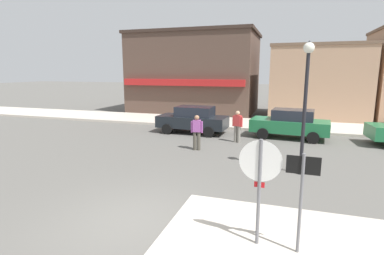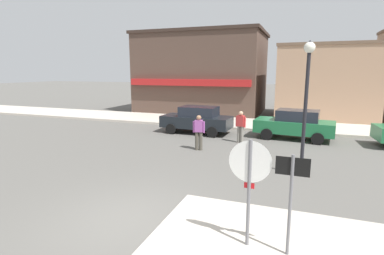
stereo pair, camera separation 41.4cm
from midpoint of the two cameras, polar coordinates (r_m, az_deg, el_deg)
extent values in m
plane|color=#5B5954|center=(7.70, -10.63, -17.05)|extent=(160.00, 160.00, 0.00)
cube|color=beige|center=(20.53, 9.72, 0.77)|extent=(80.00, 4.00, 0.15)
cylinder|color=slate|center=(6.10, 12.71, -12.89)|extent=(0.07, 0.07, 2.30)
cylinder|color=red|center=(5.87, 13.02, -6.35)|extent=(0.76, 0.03, 0.76)
cylinder|color=white|center=(5.85, 13.01, -6.39)|extent=(0.82, 0.03, 0.82)
cube|color=red|center=(6.02, 12.82, -10.74)|extent=(0.20, 0.02, 0.11)
cylinder|color=slate|center=(6.05, 20.07, -14.53)|extent=(0.06, 0.06, 2.10)
cube|color=black|center=(5.76, 20.60, -6.98)|extent=(0.60, 0.03, 0.34)
cube|color=white|center=(5.77, 20.60, -6.96)|extent=(0.54, 0.02, 0.29)
cube|color=black|center=(5.78, 20.60, -6.94)|extent=(0.34, 0.01, 0.08)
cylinder|color=black|center=(10.80, 21.72, 2.15)|extent=(0.12, 0.12, 4.20)
cylinder|color=black|center=(11.24, 21.02, -7.87)|extent=(0.24, 0.24, 0.24)
sphere|color=white|center=(10.73, 22.56, 13.89)|extent=(0.36, 0.36, 0.36)
cone|color=black|center=(10.74, 22.61, 14.66)|extent=(0.32, 0.32, 0.18)
cube|color=black|center=(17.41, 1.55, 1.13)|extent=(4.06, 1.83, 0.66)
cube|color=#1E232D|center=(17.26, 2.02, 3.10)|extent=(2.13, 1.46, 0.56)
cylinder|color=black|center=(17.18, -3.33, -0.27)|extent=(0.61, 0.20, 0.60)
cylinder|color=black|center=(18.70, -1.11, 0.65)|extent=(0.61, 0.20, 0.60)
cylinder|color=black|center=(16.29, 4.58, -0.89)|extent=(0.61, 0.20, 0.60)
cylinder|color=black|center=(17.89, 6.22, 0.13)|extent=(0.61, 0.20, 0.60)
cube|color=#1E6B3D|center=(16.81, 19.51, 0.17)|extent=(4.15, 2.10, 0.66)
cube|color=#1E232D|center=(16.70, 20.15, 2.19)|extent=(2.21, 1.60, 0.56)
cylinder|color=black|center=(16.23, 14.74, -1.25)|extent=(0.62, 0.24, 0.60)
cylinder|color=black|center=(17.87, 15.81, -0.23)|extent=(0.62, 0.24, 0.60)
cylinder|color=black|center=(15.96, 23.49, -2.00)|extent=(0.62, 0.24, 0.60)
cylinder|color=black|center=(17.63, 23.76, -0.88)|extent=(0.62, 0.24, 0.60)
cylinder|color=gray|center=(15.23, 10.26, -1.36)|extent=(0.16, 0.16, 0.85)
cylinder|color=gray|center=(15.30, 9.65, -1.28)|extent=(0.16, 0.16, 0.85)
cube|color=#D13838|center=(15.14, 10.04, 1.25)|extent=(0.41, 0.31, 0.54)
sphere|color=tan|center=(15.08, 10.09, 2.68)|extent=(0.22, 0.22, 0.22)
cylinder|color=#D13838|center=(15.05, 10.82, 0.98)|extent=(0.11, 0.11, 0.52)
cylinder|color=#D13838|center=(15.25, 9.26, 1.15)|extent=(0.11, 0.11, 0.52)
cylinder|color=#4C473D|center=(13.68, 1.79, -2.56)|extent=(0.16, 0.16, 0.85)
cylinder|color=#4C473D|center=(13.66, 2.54, -2.59)|extent=(0.16, 0.16, 0.85)
cube|color=#994C99|center=(13.53, 2.18, 0.29)|extent=(0.39, 0.28, 0.54)
sphere|color=#9E7051|center=(13.46, 2.20, 1.88)|extent=(0.22, 0.22, 0.22)
cylinder|color=#994C99|center=(13.57, 1.22, 0.11)|extent=(0.10, 0.10, 0.52)
cylinder|color=#994C99|center=(13.51, 3.15, 0.05)|extent=(0.10, 0.10, 0.52)
cube|color=brown|center=(26.73, 2.47, 10.06)|extent=(10.26, 7.12, 6.54)
cube|color=#B21E1E|center=(23.24, -0.34, 8.58)|extent=(9.74, 0.40, 0.50)
cube|color=#352721|center=(26.91, 2.53, 17.30)|extent=(10.56, 7.33, 0.24)
cube|color=tan|center=(24.84, 24.42, 7.59)|extent=(6.71, 5.80, 5.25)
cube|color=brown|center=(24.88, 24.92, 13.85)|extent=(6.84, 5.92, 0.20)
camera|label=1|loc=(0.21, -88.93, 0.20)|focal=28.00mm
camera|label=2|loc=(0.21, 91.07, -0.20)|focal=28.00mm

